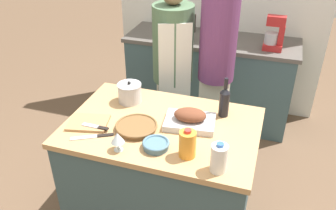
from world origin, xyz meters
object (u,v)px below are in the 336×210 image
(stand_mixer, at_px, (274,36))
(knife_chef, at_px, (94,137))
(milk_jug, at_px, (219,158))
(mixing_bowl, at_px, (156,145))
(condiment_bottle_short, at_px, (173,33))
(person_cook_aproned, at_px, (173,67))
(juice_jug, at_px, (187,144))
(wine_glass_left, at_px, (118,138))
(wicker_basket, at_px, (136,127))
(stock_pot, at_px, (130,93))
(wine_bottle_green, at_px, (224,101))
(condiment_bottle_tall, at_px, (191,34))
(knife_paring, at_px, (96,127))
(condiment_bottle_extra, at_px, (193,23))
(person_cook_guest, at_px, (217,62))
(roasting_pan, at_px, (190,119))
(cutting_board, at_px, (88,123))

(stand_mixer, bearing_deg, knife_chef, -119.31)
(milk_jug, relative_size, knife_chef, 0.74)
(mixing_bowl, height_order, condiment_bottle_short, condiment_bottle_short)
(person_cook_aproned, bearing_deg, juice_jug, -91.95)
(wine_glass_left, bearing_deg, wicker_basket, 84.75)
(stock_pot, height_order, wine_bottle_green, wine_bottle_green)
(wicker_basket, bearing_deg, person_cook_aproned, 92.86)
(wine_bottle_green, height_order, condiment_bottle_tall, wine_bottle_green)
(knife_chef, xyz_separation_m, knife_paring, (-0.02, 0.08, 0.02))
(wine_bottle_green, bearing_deg, milk_jug, -82.37)
(condiment_bottle_extra, xyz_separation_m, person_cook_aproned, (0.05, -0.87, -0.12))
(wine_glass_left, distance_m, condiment_bottle_extra, 2.06)
(knife_paring, xyz_separation_m, person_cook_guest, (0.59, 1.03, 0.10))
(knife_paring, height_order, condiment_bottle_short, condiment_bottle_short)
(stand_mixer, relative_size, condiment_bottle_short, 2.17)
(wicker_basket, distance_m, person_cook_aproned, 0.96)
(juice_jug, bearing_deg, person_cook_aproned, 111.40)
(knife_chef, xyz_separation_m, condiment_bottle_extra, (0.13, 1.99, 0.13))
(person_cook_guest, bearing_deg, mixing_bowl, -98.51)
(condiment_bottle_short, relative_size, condiment_bottle_extra, 0.73)
(wicker_basket, relative_size, knife_chef, 1.09)
(person_cook_guest, bearing_deg, wine_glass_left, -107.67)
(wine_bottle_green, distance_m, condiment_bottle_short, 1.42)
(roasting_pan, xyz_separation_m, knife_paring, (-0.57, -0.24, -0.03))
(knife_chef, bearing_deg, knife_paring, 105.45)
(wicker_basket, bearing_deg, condiment_bottle_extra, 93.10)
(roasting_pan, relative_size, condiment_bottle_tall, 2.13)
(wicker_basket, distance_m, knife_paring, 0.26)
(juice_jug, bearing_deg, wicker_basket, 158.14)
(condiment_bottle_short, bearing_deg, roasting_pan, -68.54)
(condiment_bottle_tall, height_order, person_cook_aproned, person_cook_aproned)
(mixing_bowl, distance_m, knife_paring, 0.44)
(stand_mixer, distance_m, condiment_bottle_short, 0.99)
(mixing_bowl, xyz_separation_m, wine_glass_left, (-0.21, -0.09, 0.06))
(wicker_basket, relative_size, wine_bottle_green, 0.96)
(milk_jug, xyz_separation_m, condiment_bottle_extra, (-0.69, 2.06, 0.05))
(stock_pot, xyz_separation_m, juice_jug, (0.57, -0.48, 0.01))
(roasting_pan, xyz_separation_m, juice_jug, (0.07, -0.31, 0.04))
(cutting_board, distance_m, knife_paring, 0.09)
(mixing_bowl, relative_size, condiment_bottle_extra, 0.82)
(roasting_pan, distance_m, stand_mixer, 1.50)
(knife_chef, xyz_separation_m, stand_mixer, (0.98, 1.75, 0.17))
(roasting_pan, xyz_separation_m, wine_glass_left, (-0.34, -0.39, 0.04))
(wicker_basket, distance_m, knife_chef, 0.28)
(cutting_board, distance_m, condiment_bottle_tall, 1.62)
(condiment_bottle_tall, bearing_deg, condiment_bottle_short, 179.05)
(wine_glass_left, xyz_separation_m, knife_chef, (-0.21, 0.07, -0.09))
(wicker_basket, bearing_deg, roasting_pan, 26.45)
(roasting_pan, relative_size, knife_chef, 1.40)
(wine_bottle_green, distance_m, person_cook_aproned, 0.83)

